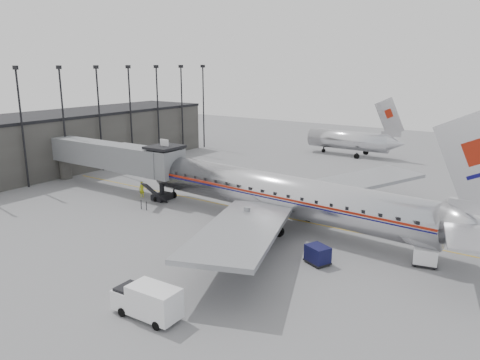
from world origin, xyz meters
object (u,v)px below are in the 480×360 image
at_px(baggage_cart_navy, 318,254).
at_px(ramp_worker, 142,189).
at_px(service_van, 147,300).
at_px(airliner, 284,195).
at_px(baggage_cart_white, 425,256).

distance_m(baggage_cart_navy, ramp_worker, 26.12).
xyz_separation_m(service_van, baggage_cart_navy, (5.28, 13.41, -0.35)).
height_order(airliner, baggage_cart_navy, airliner).
height_order(baggage_cart_navy, baggage_cart_white, baggage_cart_navy).
bearing_deg(baggage_cart_navy, airliner, 161.48).
relative_size(airliner, ramp_worker, 20.79).
xyz_separation_m(service_van, baggage_cart_white, (12.42, 17.89, -0.36)).
bearing_deg(airliner, ramp_worker, -173.51).
relative_size(airliner, service_van, 8.42).
relative_size(airliner, baggage_cart_white, 18.62).
bearing_deg(ramp_worker, baggage_cart_navy, -24.95).
bearing_deg(ramp_worker, airliner, -10.20).
bearing_deg(baggage_cart_navy, service_van, -86.59).
relative_size(baggage_cart_navy, baggage_cart_white, 1.10).
height_order(airliner, ramp_worker, airliner).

